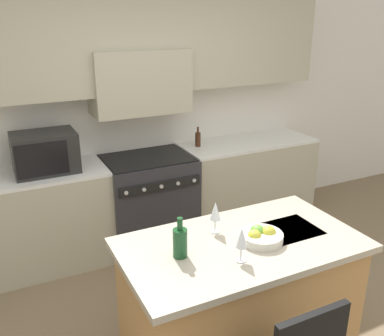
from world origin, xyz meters
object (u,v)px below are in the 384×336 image
fruit_bowl (261,236)px  oil_bottle_on_counter (198,139)px  microwave (45,152)px  wine_glass_near (242,238)px  wine_bottle (180,242)px  range_stove (149,200)px  wine_glass_far (215,212)px

fruit_bowl → oil_bottle_on_counter: 1.98m
microwave → wine_glass_near: 2.13m
wine_bottle → oil_bottle_on_counter: (1.06, 1.85, 0.01)m
fruit_bowl → range_stove: bearing=92.7°
range_stove → wine_glass_far: bearing=-94.3°
wine_glass_near → oil_bottle_on_counter: oil_bottle_on_counter is taller
range_stove → microwave: 1.14m
range_stove → wine_bottle: wine_bottle is taller
microwave → wine_glass_far: 1.81m
microwave → wine_glass_far: (0.83, -1.61, -0.05)m
fruit_bowl → wine_glass_near: bearing=-149.6°
wine_glass_far → oil_bottle_on_counter: oil_bottle_on_counter is taller
wine_bottle → wine_glass_near: wine_bottle is taller
range_stove → oil_bottle_on_counter: oil_bottle_on_counter is taller
wine_glass_near → wine_glass_far: (0.03, 0.37, 0.00)m
wine_glass_near → wine_glass_far: bearing=84.7°
wine_glass_near → microwave: bearing=111.9°
range_stove → wine_glass_near: 2.05m
range_stove → fruit_bowl: size_ratio=3.37×
oil_bottle_on_counter → microwave: bearing=-177.2°
wine_glass_far → wine_glass_near: bearing=-95.3°
wine_glass_near → fruit_bowl: bearing=30.4°
wine_glass_far → fruit_bowl: wine_glass_far is taller
microwave → oil_bottle_on_counter: microwave is taller
range_stove → oil_bottle_on_counter: size_ratio=4.39×
microwave → oil_bottle_on_counter: bearing=2.8°
wine_bottle → wine_glass_far: 0.38m
fruit_bowl → oil_bottle_on_counter: size_ratio=1.30×
wine_glass_far → fruit_bowl: bearing=-48.3°
microwave → wine_bottle: 1.85m
wine_bottle → fruit_bowl: size_ratio=0.92×
wine_bottle → wine_glass_near: bearing=-33.9°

